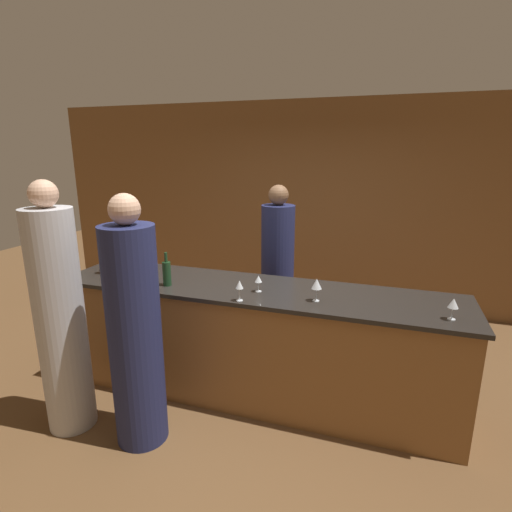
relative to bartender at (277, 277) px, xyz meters
name	(u,v)px	position (x,y,z in m)	size (l,w,h in m)	color
ground_plane	(253,393)	(0.02, -0.85, -0.84)	(14.00, 14.00, 0.00)	brown
back_wall	(311,205)	(0.02, 1.65, 0.56)	(8.00, 0.06, 2.80)	brown
bar_counter	(253,342)	(0.02, -0.85, -0.33)	(3.47, 0.77, 1.01)	brown
bartender	(277,277)	(0.00, 0.00, 0.00)	(0.34, 0.34, 1.81)	#1E234C
guest_0	(60,319)	(-1.23, -1.70, 0.07)	(0.36, 0.36, 1.94)	#B2B2B7
guest_1	(135,334)	(-0.60, -1.65, 0.02)	(0.38, 0.38, 1.87)	#1E234C
wine_bottle_0	(106,261)	(-1.41, -0.91, 0.29)	(0.08, 0.08, 0.30)	#19381E
wine_bottle_1	(167,273)	(-0.70, -1.03, 0.28)	(0.07, 0.07, 0.29)	#19381E
wine_glass_0	(258,280)	(0.09, -0.93, 0.28)	(0.06, 0.06, 0.14)	silver
wine_glass_1	(105,258)	(-1.49, -0.83, 0.30)	(0.06, 0.06, 0.16)	silver
wine_glass_2	(239,285)	(0.02, -1.17, 0.30)	(0.06, 0.06, 0.16)	silver
wine_glass_3	(453,304)	(1.52, -1.04, 0.29)	(0.07, 0.07, 0.15)	silver
wine_glass_4	(317,284)	(0.58, -0.99, 0.31)	(0.08, 0.08, 0.18)	silver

